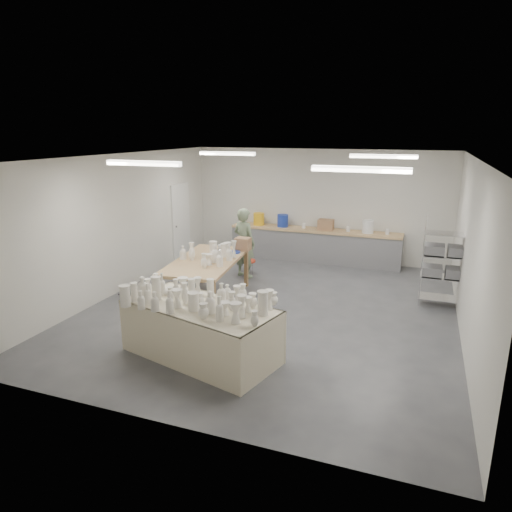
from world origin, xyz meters
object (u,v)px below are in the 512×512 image
at_px(work_table, 212,259).
at_px(red_stool, 248,262).
at_px(potter, 244,243).
at_px(drying_table, 200,329).

relative_size(work_table, red_stool, 5.33).
distance_m(work_table, red_stool, 2.12).
xyz_separation_m(potter, red_stool, (-0.00, 0.27, -0.54)).
distance_m(drying_table, work_table, 2.51).
bearing_deg(work_table, potter, 82.74).
bearing_deg(potter, drying_table, 120.95).
height_order(work_table, potter, potter).
height_order(work_table, red_stool, work_table).
height_order(drying_table, work_table, work_table).
relative_size(potter, red_stool, 3.55).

